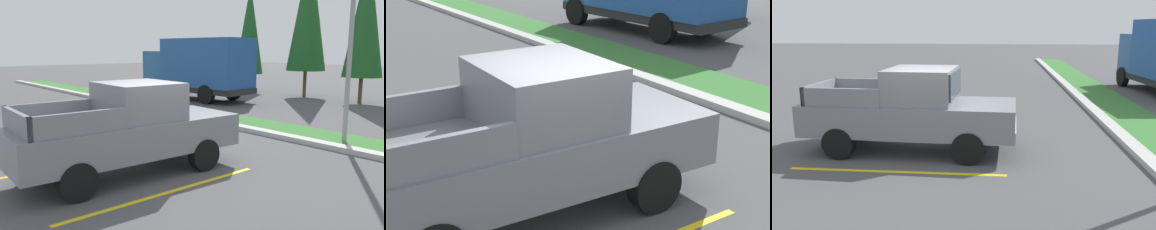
% 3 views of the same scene
% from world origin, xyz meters
% --- Properties ---
extents(ground_plane, '(120.00, 120.00, 0.00)m').
position_xyz_m(ground_plane, '(0.00, 0.00, 0.00)').
color(ground_plane, '#4C4C4F').
extents(parking_line_near, '(0.12, 4.80, 0.01)m').
position_xyz_m(parking_line_near, '(-1.81, -0.66, 0.00)').
color(parking_line_near, yellow).
rests_on(parking_line_near, ground).
extents(pickup_truck_main, '(2.12, 5.29, 2.10)m').
position_xyz_m(pickup_truck_main, '(-0.26, -0.61, 1.04)').
color(pickup_truck_main, black).
rests_on(pickup_truck_main, ground).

